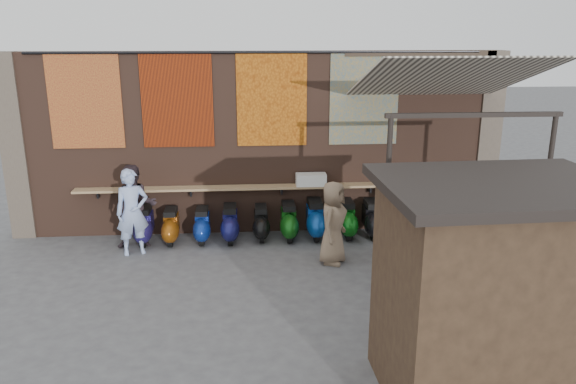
% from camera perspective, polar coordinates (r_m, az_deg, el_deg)
% --- Properties ---
extents(ground, '(70.00, 70.00, 0.00)m').
position_cam_1_polar(ground, '(10.54, -2.52, -8.70)').
color(ground, '#474749').
rests_on(ground, ground).
extents(brick_wall, '(10.00, 0.40, 4.00)m').
position_cam_1_polar(brick_wall, '(12.51, -3.05, 4.93)').
color(brick_wall, brown).
rests_on(brick_wall, ground).
extents(pier_left, '(0.50, 0.50, 4.00)m').
position_cam_1_polar(pier_left, '(13.44, -25.86, 4.12)').
color(pier_left, '#4C4238').
rests_on(pier_left, ground).
extents(pier_right, '(0.50, 0.50, 4.00)m').
position_cam_1_polar(pier_right, '(13.64, 19.43, 4.97)').
color(pier_right, '#4C4238').
rests_on(pier_right, ground).
extents(eating_counter, '(8.00, 0.32, 0.05)m').
position_cam_1_polar(eating_counter, '(12.35, -2.94, 0.50)').
color(eating_counter, '#9E7A51').
rests_on(eating_counter, brick_wall).
extents(shelf_box, '(0.66, 0.29, 0.27)m').
position_cam_1_polar(shelf_box, '(12.36, 2.36, 1.27)').
color(shelf_box, white).
rests_on(shelf_box, eating_counter).
extents(tapestry_redgold, '(1.50, 0.02, 2.00)m').
position_cam_1_polar(tapestry_redgold, '(12.58, -19.91, 8.68)').
color(tapestry_redgold, maroon).
rests_on(tapestry_redgold, brick_wall).
extents(tapestry_sun, '(1.50, 0.02, 2.00)m').
position_cam_1_polar(tapestry_sun, '(12.21, -11.19, 9.13)').
color(tapestry_sun, '#B9340A').
rests_on(tapestry_sun, brick_wall).
extents(tapestry_orange, '(1.50, 0.02, 2.00)m').
position_cam_1_polar(tapestry_orange, '(12.14, -1.66, 9.39)').
color(tapestry_orange, '#BD6517').
rests_on(tapestry_orange, brick_wall).
extents(tapestry_multi, '(1.50, 0.02, 2.00)m').
position_cam_1_polar(tapestry_multi, '(12.40, 7.74, 9.39)').
color(tapestry_multi, '#235780').
rests_on(tapestry_multi, brick_wall).
extents(hang_rail, '(9.50, 0.06, 0.06)m').
position_cam_1_polar(hang_rail, '(12.05, -3.16, 13.99)').
color(hang_rail, black).
rests_on(hang_rail, brick_wall).
extents(scooter_stool_0, '(0.37, 0.83, 0.79)m').
position_cam_1_polar(scooter_stool_0, '(12.43, -14.38, -3.31)').
color(scooter_stool_0, navy).
rests_on(scooter_stool_0, ground).
extents(scooter_stool_1, '(0.35, 0.77, 0.74)m').
position_cam_1_polar(scooter_stool_1, '(12.33, -11.80, -3.43)').
color(scooter_stool_1, '#7E3E0B').
rests_on(scooter_stool_1, ground).
extents(scooter_stool_2, '(0.35, 0.77, 0.73)m').
position_cam_1_polar(scooter_stool_2, '(12.27, -8.70, -3.39)').
color(scooter_stool_2, navy).
rests_on(scooter_stool_2, ground).
extents(scooter_stool_3, '(0.37, 0.82, 0.78)m').
position_cam_1_polar(scooter_stool_3, '(12.21, -5.89, -3.25)').
color(scooter_stool_3, '#161755').
rests_on(scooter_stool_3, ground).
extents(scooter_stool_4, '(0.35, 0.77, 0.73)m').
position_cam_1_polar(scooter_stool_4, '(12.29, -2.75, -3.17)').
color(scooter_stool_4, black).
rests_on(scooter_stool_4, ground).
extents(scooter_stool_5, '(0.38, 0.83, 0.79)m').
position_cam_1_polar(scooter_stool_5, '(12.28, 0.07, -3.01)').
color(scooter_stool_5, '#0F4C11').
rests_on(scooter_stool_5, ground).
extents(scooter_stool_6, '(0.40, 0.88, 0.84)m').
position_cam_1_polar(scooter_stool_6, '(12.36, 2.78, -2.79)').
color(scooter_stool_6, navy).
rests_on(scooter_stool_6, ground).
extents(scooter_stool_7, '(0.38, 0.85, 0.81)m').
position_cam_1_polar(scooter_stool_7, '(12.48, 6.00, -2.76)').
color(scooter_stool_7, '#0C5812').
rests_on(scooter_stool_7, ground).
extents(scooter_stool_8, '(0.38, 0.85, 0.81)m').
position_cam_1_polar(scooter_stool_8, '(12.53, 8.53, -2.76)').
color(scooter_stool_8, black).
rests_on(scooter_stool_8, ground).
extents(scooter_stool_9, '(0.36, 0.81, 0.77)m').
position_cam_1_polar(scooter_stool_9, '(12.69, 11.53, -2.78)').
color(scooter_stool_9, maroon).
rests_on(scooter_stool_9, ground).
extents(scooter_stool_10, '(0.32, 0.71, 0.67)m').
position_cam_1_polar(scooter_stool_10, '(12.90, 14.22, -2.86)').
color(scooter_stool_10, '#A30F0C').
rests_on(scooter_stool_10, ground).
extents(diner_left, '(0.75, 0.61, 1.78)m').
position_cam_1_polar(diner_left, '(11.75, -15.54, -1.99)').
color(diner_left, '#9DB4E5').
rests_on(diner_left, ground).
extents(diner_right, '(0.96, 0.81, 1.78)m').
position_cam_1_polar(diner_right, '(12.09, -15.21, -1.45)').
color(diner_right, '#2F242A').
rests_on(diner_right, ground).
extents(shopper_navy, '(0.90, 0.40, 1.51)m').
position_cam_1_polar(shopper_navy, '(10.92, 16.49, -4.20)').
color(shopper_navy, black).
rests_on(shopper_navy, ground).
extents(shopper_grey, '(1.21, 0.94, 1.64)m').
position_cam_1_polar(shopper_grey, '(11.75, 20.50, -2.79)').
color(shopper_grey, '#545459').
rests_on(shopper_grey, ground).
extents(shopper_tan, '(0.84, 0.96, 1.65)m').
position_cam_1_polar(shopper_tan, '(10.94, 4.61, -3.13)').
color(shopper_tan, '#816952').
rests_on(shopper_tan, ground).
extents(market_stall, '(2.51, 1.92, 2.65)m').
position_cam_1_polar(market_stall, '(7.28, 19.87, -10.07)').
color(market_stall, black).
rests_on(market_stall, ground).
extents(stall_roof, '(2.81, 2.20, 0.12)m').
position_cam_1_polar(stall_roof, '(6.81, 20.97, 0.50)').
color(stall_roof, black).
rests_on(stall_roof, market_stall).
extents(stall_sign, '(1.20, 0.08, 0.50)m').
position_cam_1_polar(stall_sign, '(7.85, 17.32, -3.20)').
color(stall_sign, gold).
rests_on(stall_sign, market_stall).
extents(stall_shelf, '(2.04, 0.17, 0.06)m').
position_cam_1_polar(stall_shelf, '(8.20, 16.76, -9.51)').
color(stall_shelf, '#473321').
rests_on(stall_shelf, market_stall).
extents(awning_canvas, '(3.20, 3.28, 0.97)m').
position_cam_1_polar(awning_canvas, '(11.16, 15.70, 11.05)').
color(awning_canvas, beige).
rests_on(awning_canvas, brick_wall).
extents(awning_ledger, '(3.30, 0.08, 0.12)m').
position_cam_1_polar(awning_ledger, '(12.64, 13.38, 13.56)').
color(awning_ledger, '#33261C').
rests_on(awning_ledger, brick_wall).
extents(awning_header, '(3.00, 0.08, 0.08)m').
position_cam_1_polar(awning_header, '(9.82, 18.43, 7.44)').
color(awning_header, black).
rests_on(awning_header, awning_post_left).
extents(awning_post_left, '(0.09, 0.09, 3.10)m').
position_cam_1_polar(awning_post_left, '(9.71, 9.98, -1.34)').
color(awning_post_left, black).
rests_on(awning_post_left, ground).
extents(awning_post_right, '(0.09, 0.09, 3.10)m').
position_cam_1_polar(awning_post_right, '(10.74, 24.62, -0.90)').
color(awning_post_right, black).
rests_on(awning_post_right, ground).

